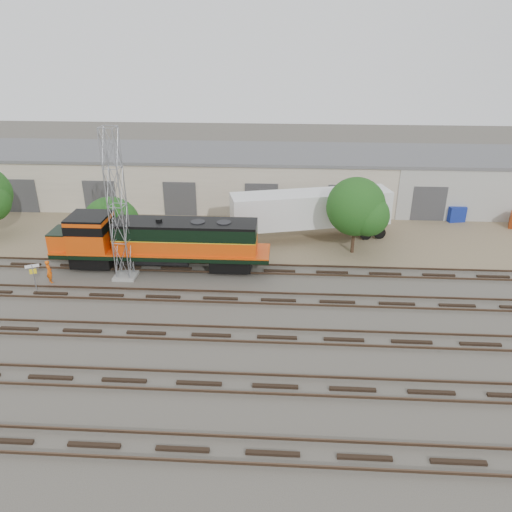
# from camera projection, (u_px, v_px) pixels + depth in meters

# --- Properties ---
(ground) EXTENTS (140.00, 140.00, 0.00)m
(ground) POSITION_uv_depth(u_px,v_px,m) (218.00, 311.00, 33.00)
(ground) COLOR #47423A
(ground) RESTS_ON ground
(dirt_strip) EXTENTS (80.00, 16.00, 0.02)m
(dirt_strip) POSITION_uv_depth(u_px,v_px,m) (238.00, 227.00, 46.58)
(dirt_strip) COLOR #726047
(dirt_strip) RESTS_ON ground
(tracks) EXTENTS (80.00, 20.40, 0.28)m
(tracks) POSITION_uv_depth(u_px,v_px,m) (211.00, 335.00, 30.24)
(tracks) COLOR black
(tracks) RESTS_ON ground
(warehouse) EXTENTS (58.40, 10.40, 5.30)m
(warehouse) POSITION_uv_depth(u_px,v_px,m) (245.00, 177.00, 52.70)
(warehouse) COLOR beige
(warehouse) RESTS_ON ground
(locomotive) EXTENTS (16.62, 2.91, 3.99)m
(locomotive) POSITION_uv_depth(u_px,v_px,m) (157.00, 241.00, 37.76)
(locomotive) COLOR black
(locomotive) RESTS_ON tracks
(signal_tower) EXTENTS (1.63, 1.63, 11.10)m
(signal_tower) POSITION_uv_depth(u_px,v_px,m) (118.00, 209.00, 35.15)
(signal_tower) COLOR gray
(signal_tower) RESTS_ON ground
(sign_post) EXTENTS (0.85, 0.42, 2.24)m
(sign_post) POSITION_uv_depth(u_px,v_px,m) (33.00, 273.00, 34.53)
(sign_post) COLOR gray
(sign_post) RESTS_ON ground
(worker) EXTENTS (0.75, 0.75, 1.75)m
(worker) POSITION_uv_depth(u_px,v_px,m) (49.00, 272.00, 36.29)
(worker) COLOR #F15B0D
(worker) RESTS_ON ground
(semi_trailer) EXTENTS (14.04, 6.03, 4.24)m
(semi_trailer) POSITION_uv_depth(u_px,v_px,m) (315.00, 210.00, 43.15)
(semi_trailer) COLOR silver
(semi_trailer) RESTS_ON ground
(dumpster_blue) EXTENTS (1.88, 1.81, 1.50)m
(dumpster_blue) POSITION_uv_depth(u_px,v_px,m) (455.00, 213.00, 48.03)
(dumpster_blue) COLOR navy
(dumpster_blue) RESTS_ON ground
(tree_mid) EXTENTS (5.08, 4.83, 4.83)m
(tree_mid) POSITION_uv_depth(u_px,v_px,m) (114.00, 228.00, 40.98)
(tree_mid) COLOR #382619
(tree_mid) RESTS_ON ground
(tree_east) EXTENTS (4.96, 4.72, 6.38)m
(tree_east) POSITION_uv_depth(u_px,v_px,m) (359.00, 209.00, 39.67)
(tree_east) COLOR #382619
(tree_east) RESTS_ON ground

